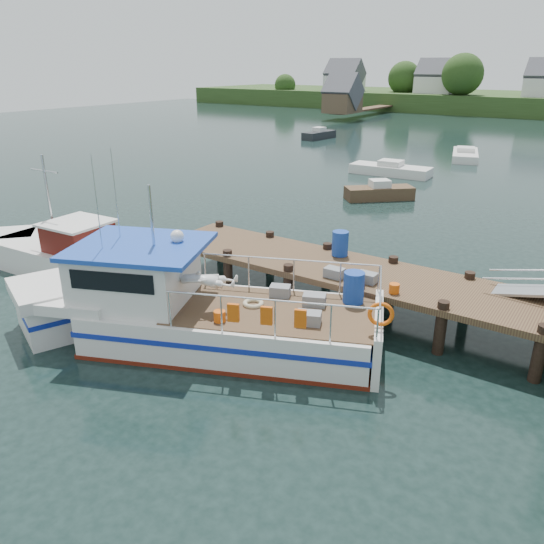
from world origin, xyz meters
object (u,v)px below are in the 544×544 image
Objects in this scene: lobster_boat at (185,310)px; moored_d at (465,155)px; moored_rowboat at (379,192)px; moored_a at (390,169)px; dock at (538,280)px; work_boat at (65,254)px; moored_e at (319,134)px.

moored_d is (-2.18, 36.88, -0.62)m from lobster_boat.
moored_rowboat reaches higher than moored_a.
moored_rowboat is (-10.77, 14.68, -1.81)m from dock.
moored_e is (-11.16, 39.73, -0.26)m from work_boat.
dock is 9.69m from lobster_boat.
moored_a is at bearing 94.40° from moored_rowboat.
moored_rowboat is 27.35m from moored_e.
dock is at bearing -41.99° from moored_a.
moored_a is 0.95× the size of moored_d.
moored_rowboat is 0.86× the size of moored_e.
moored_d is at bearing 108.15° from dock.
lobster_boat reaches higher than moored_rowboat.
moored_e is at bearing 126.72° from dock.
moored_rowboat is (5.31, 17.90, -0.28)m from work_boat.
moored_d is at bearing 92.95° from moored_a.
dock reaches higher than moored_d.
moored_rowboat is 7.74m from moored_a.
moored_e is (-27.23, 36.51, -1.79)m from dock.
work_boat is 2.21× the size of moored_rowboat.
dock is at bearing -66.94° from moored_rowboat.
lobster_boat is 27.24m from moored_a.
moored_e reaches higher than moored_rowboat.
moored_e is at bearing 179.91° from moored_d.
moored_a is 1.29× the size of moored_e.
dock is 25.73m from moored_a.
moored_a is at bearing 80.07° from work_boat.
moored_a is (-4.76, 26.82, -0.60)m from lobster_boat.
moored_e is (-14.13, 14.45, 0.05)m from moored_a.
lobster_boat is 45.38m from moored_e.
dock is 18.29m from moored_rowboat.
dock is 1.51× the size of lobster_boat.
moored_rowboat is at bearing 70.25° from work_boat.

